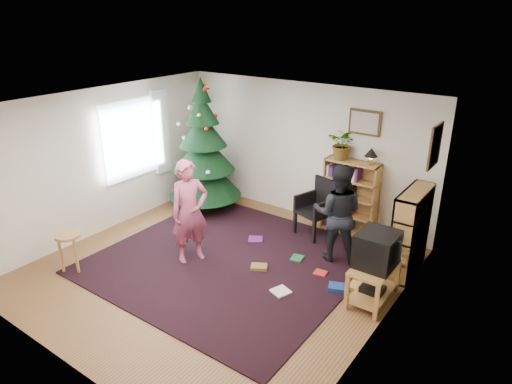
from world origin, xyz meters
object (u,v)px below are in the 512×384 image
Objects in this scene: bookshelf_back at (350,196)px; armchair at (318,205)px; person_by_chair at (338,213)px; picture_right at (435,146)px; potted_plant at (343,144)px; tv_stand at (374,280)px; stool at (69,242)px; person_standing at (190,212)px; table_lamp at (371,153)px; picture_back at (365,123)px; crt_tv at (377,249)px; bookshelf_right at (410,231)px; christmas_tree at (204,156)px.

armchair is (-0.41, -0.38, -0.13)m from bookshelf_back.
picture_right is at bearing -179.41° from person_by_chair.
bookshelf_back is at bearing 0.00° from potted_plant.
tv_stand is 4.41m from stool.
person_standing reaches higher than table_lamp.
picture_right is at bearing -22.64° from bookshelf_back.
picture_back is 0.92× the size of picture_right.
picture_right reaches higher than picture_back.
person_by_chair is at bearing -160.29° from picture_right.
tv_stand is (1.16, -1.72, -0.34)m from bookshelf_back.
stool is at bearing -125.64° from potted_plant.
bookshelf_back is 2.11m from tv_stand.
picture_right is 0.38× the size of person_by_chair.
person_standing is at bearing -123.96° from bookshelf_back.
potted_plant reaches higher than bookshelf_back.
bookshelf_back reaches higher than crt_tv.
stool is at bearing 161.49° from person_standing.
potted_plant is at bearing 180.00° from bookshelf_back.
person_standing is at bearing -167.34° from crt_tv.
stool is 0.39× the size of person_by_chair.
potted_plant is at bearing 64.36° from bookshelf_right.
bookshelf_back is 0.57m from armchair.
person_standing is at bearing -149.69° from picture_right.
bookshelf_back is at bearing -8.97° from person_standing.
table_lamp is (0.21, -0.14, -0.46)m from picture_back.
person_by_chair is 1.35m from potted_plant.
bookshelf_right is 5.03m from stool.
stool is (-4.09, -2.93, -0.19)m from bookshelf_right.
picture_back is at bearing 63.97° from armchair.
person_standing is 5.72× the size of table_lamp.
picture_right is 1.12× the size of crt_tv.
bookshelf_right is 1.47m from table_lamp.
christmas_tree is 8.92× the size of table_lamp.
tv_stand is at bearing -56.08° from bookshelf_back.
person_standing reaches higher than crt_tv.
person_by_chair is at bearing -25.74° from armchair.
potted_plant reaches higher than stool.
bookshelf_right is at bearing -138.33° from picture_right.
stool is at bearing -127.67° from bookshelf_back.
person_standing is at bearing -54.77° from christmas_tree.
stool is (-4.22, -3.05, -1.47)m from picture_right.
person_by_chair is at bearing 141.65° from crt_tv.
bookshelf_back is at bearing 123.86° from crt_tv.
crt_tv is (-0.12, -1.01, 0.12)m from bookshelf_right.
armchair is at bearing 7.45° from christmas_tree.
person_by_chair is at bearing -6.13° from christmas_tree.
christmas_tree is 3.01m from stool.
bookshelf_back is at bearing 157.36° from picture_right.
bookshelf_back is 0.88m from table_lamp.
person_standing is 3.07m from table_lamp.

